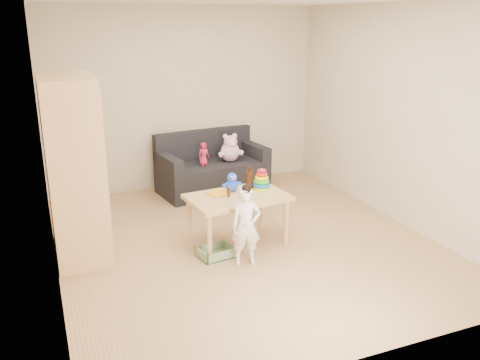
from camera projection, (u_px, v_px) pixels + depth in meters
name	position (u px, v px, depth m)	size (l,w,h in m)	color
room	(245.00, 129.00, 5.36)	(4.50, 4.50, 4.50)	tan
wardrobe	(74.00, 168.00, 5.20)	(0.52, 1.05, 1.88)	#EEB282
sofa	(213.00, 177.00, 7.39)	(1.53, 0.76, 0.43)	black
play_table	(238.00, 220.00, 5.63)	(1.07, 0.67, 0.56)	tan
storage_bin	(216.00, 252.00, 5.37)	(0.36, 0.27, 0.11)	gray
toddler	(246.00, 227.00, 5.11)	(0.30, 0.20, 0.81)	white
pink_bear	(230.00, 150.00, 7.34)	(0.30, 0.26, 0.34)	#FFBBE3
doll	(204.00, 154.00, 7.12)	(0.16, 0.11, 0.33)	#CE2651
ring_stacker	(262.00, 181.00, 5.75)	(0.20, 0.20, 0.23)	#F1FF0D
brown_bottle	(249.00, 179.00, 5.77)	(0.09, 0.09, 0.25)	black
blue_plush	(232.00, 182.00, 5.65)	(0.18, 0.14, 0.22)	blue
wooden_figure	(229.00, 192.00, 5.48)	(0.05, 0.04, 0.12)	#5B2F1C
yellow_book	(219.00, 193.00, 5.59)	(0.22, 0.22, 0.02)	gold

